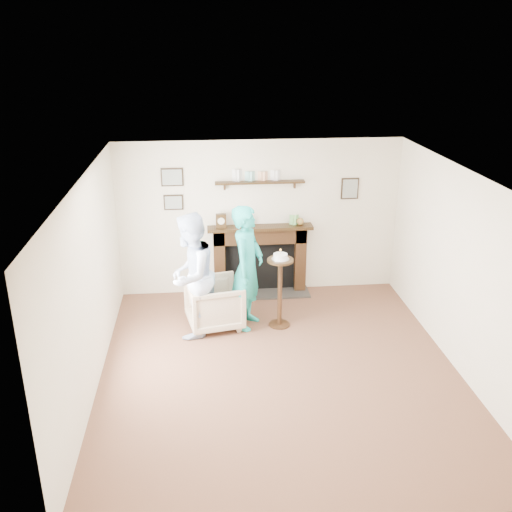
# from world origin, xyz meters

# --- Properties ---
(ground) EXTENTS (5.00, 5.00, 0.00)m
(ground) POSITION_xyz_m (0.00, 0.00, 0.00)
(ground) COLOR brown
(ground) RESTS_ON ground
(room_shell) EXTENTS (4.54, 5.02, 2.52)m
(room_shell) POSITION_xyz_m (-0.00, 0.69, 1.62)
(room_shell) COLOR beige
(room_shell) RESTS_ON ground
(armchair) EXTENTS (0.90, 0.88, 0.71)m
(armchair) POSITION_xyz_m (-0.77, 1.28, 0.00)
(armchair) COLOR gray
(armchair) RESTS_ON ground
(man) EXTENTS (0.96, 1.06, 1.78)m
(man) POSITION_xyz_m (-1.10, 1.08, 0.00)
(man) COLOR #A5B4CE
(man) RESTS_ON ground
(woman) EXTENTS (0.67, 0.78, 1.82)m
(woman) POSITION_xyz_m (-0.30, 1.26, 0.00)
(woman) COLOR #21A7BF
(woman) RESTS_ON ground
(pedestal_table) EXTENTS (0.37, 0.37, 1.20)m
(pedestal_table) POSITION_xyz_m (0.16, 1.20, 0.74)
(pedestal_table) COLOR black
(pedestal_table) RESTS_ON ground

